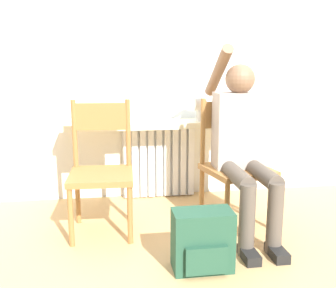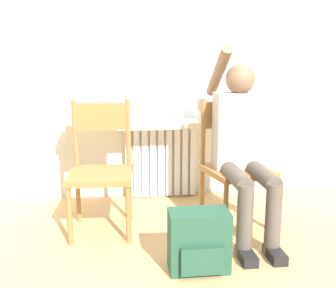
% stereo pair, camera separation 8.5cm
% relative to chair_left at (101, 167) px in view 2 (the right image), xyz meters
% --- Properties ---
extents(ground_plane, '(12.00, 12.00, 0.00)m').
position_rel_chair_left_xyz_m(ground_plane, '(0.48, -0.50, -0.46)').
color(ground_plane, tan).
extents(wall_with_window, '(7.00, 0.06, 2.70)m').
position_rel_chair_left_xyz_m(wall_with_window, '(0.48, 0.73, 0.89)').
color(wall_with_window, white).
rests_on(wall_with_window, ground_plane).
extents(radiator, '(0.63, 0.08, 0.64)m').
position_rel_chair_left_xyz_m(radiator, '(0.48, 0.65, -0.14)').
color(radiator, white).
rests_on(radiator, ground_plane).
extents(windowsill, '(1.60, 0.30, 0.05)m').
position_rel_chair_left_xyz_m(windowsill, '(0.48, 0.54, 0.21)').
color(windowsill, beige).
rests_on(windowsill, radiator).
extents(window_glass, '(1.54, 0.01, 1.02)m').
position_rel_chair_left_xyz_m(window_glass, '(0.48, 0.69, 0.74)').
color(window_glass, white).
rests_on(window_glass, windowsill).
extents(chair_left, '(0.45, 0.45, 0.92)m').
position_rel_chair_left_xyz_m(chair_left, '(0.00, 0.00, 0.00)').
color(chair_left, '#9E6B38').
rests_on(chair_left, ground_plane).
extents(chair_right, '(0.52, 0.52, 0.92)m').
position_rel_chair_left_xyz_m(chair_right, '(0.96, -0.00, 0.00)').
color(chair_right, '#9E6B38').
rests_on(chair_right, ground_plane).
extents(person, '(0.36, 1.03, 1.30)m').
position_rel_chair_left_xyz_m(person, '(0.97, -0.13, 0.19)').
color(person, brown).
rests_on(person, ground_plane).
extents(cat, '(0.48, 0.12, 0.24)m').
position_rel_chair_left_xyz_m(cat, '(0.91, 0.50, 0.38)').
color(cat, silver).
rests_on(cat, windowsill).
extents(backpack, '(0.34, 0.22, 0.35)m').
position_rel_chair_left_xyz_m(backpack, '(0.57, -0.64, -0.29)').
color(backpack, '#234C38').
rests_on(backpack, ground_plane).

